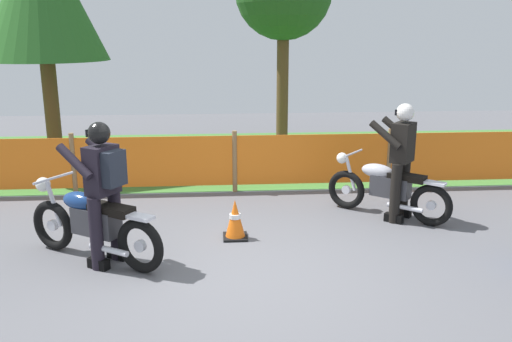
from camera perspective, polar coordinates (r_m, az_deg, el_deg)
ground at (r=6.23m, az=-1.12°, el=-10.76°), size 24.00×24.00×0.02m
grass_verge at (r=11.72m, az=-2.73°, el=1.58°), size 24.00×5.26×0.01m
barrier_fence at (r=9.04m, az=-2.28°, el=1.10°), size 10.71×0.08×1.05m
motorcycle_lead at (r=8.07m, az=13.68°, el=-1.76°), size 1.53×1.30×0.90m
motorcycle_trailing at (r=6.64m, az=-16.97°, el=-5.33°), size 1.77×1.18×0.96m
rider_lead at (r=7.89m, az=15.12°, el=1.37°), size 0.73×0.73×1.69m
rider_trailing at (r=6.35m, az=-15.87°, el=-1.56°), size 0.79×0.72×1.69m
traffic_cone at (r=7.09m, az=-2.23°, el=-5.15°), size 0.32×0.32×0.53m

